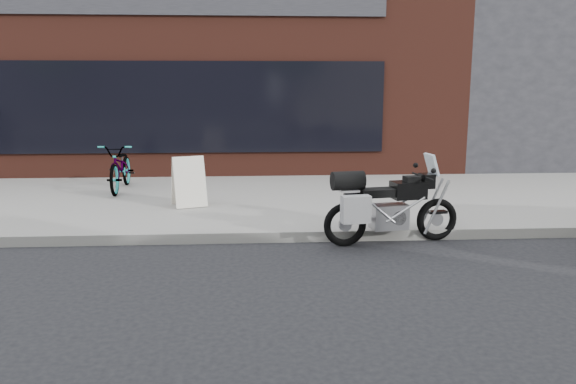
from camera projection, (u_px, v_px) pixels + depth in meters
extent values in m
cube|color=gray|center=(250.00, 196.00, 10.79)|extent=(44.00, 6.00, 0.15)
cube|color=#53251B|center=(184.00, 83.00, 17.12)|extent=(14.00, 10.00, 4.50)
cube|color=black|center=(158.00, 107.00, 12.30)|extent=(10.00, 0.08, 2.00)
cube|color=#29282E|center=(153.00, 3.00, 11.88)|extent=(10.00, 0.08, 0.50)
cube|color=#29282E|center=(566.00, 59.00, 17.72)|extent=(10.00, 10.00, 6.00)
torus|color=black|center=(345.00, 225.00, 7.68)|extent=(0.62, 0.20, 0.61)
torus|color=black|center=(437.00, 219.00, 7.98)|extent=(0.62, 0.20, 0.61)
cube|color=#B7B7BC|center=(389.00, 216.00, 7.81)|extent=(0.54, 0.35, 0.35)
cube|color=black|center=(408.00, 190.00, 7.80)|extent=(0.50, 0.36, 0.24)
cube|color=black|center=(377.00, 193.00, 7.70)|extent=(0.54, 0.33, 0.11)
cube|color=black|center=(355.00, 199.00, 7.65)|extent=(0.30, 0.24, 0.13)
cube|color=black|center=(427.00, 181.00, 7.84)|extent=(0.20, 0.24, 0.20)
cube|color=silver|center=(432.00, 164.00, 7.81)|extent=(0.17, 0.29, 0.31)
cylinder|color=black|center=(423.00, 176.00, 7.81)|extent=(0.13, 0.64, 0.03)
cube|color=#B7B7BC|center=(348.00, 190.00, 7.60)|extent=(0.30, 0.31, 0.03)
cube|color=gray|center=(356.00, 209.00, 7.42)|extent=(0.41, 0.22, 0.37)
cylinder|color=black|center=(348.00, 181.00, 7.58)|extent=(0.47, 0.32, 0.26)
cylinder|color=#B7B7BC|center=(360.00, 220.00, 7.88)|extent=(0.51, 0.15, 0.18)
imported|color=gray|center=(121.00, 167.00, 10.93)|extent=(0.67, 1.79, 0.93)
cube|color=white|center=(190.00, 182.00, 9.45)|extent=(0.59, 0.42, 0.85)
cube|color=white|center=(187.00, 180.00, 9.65)|extent=(0.59, 0.42, 0.85)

